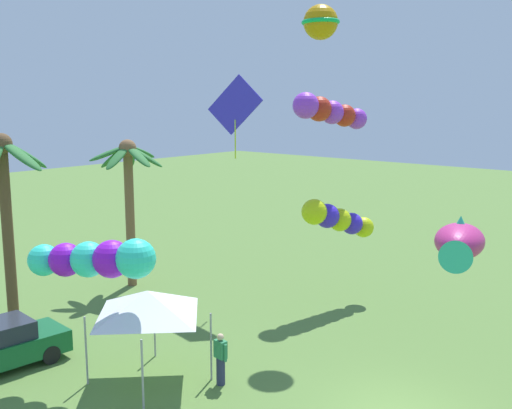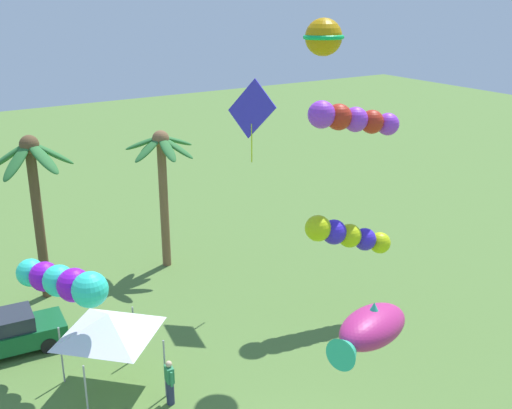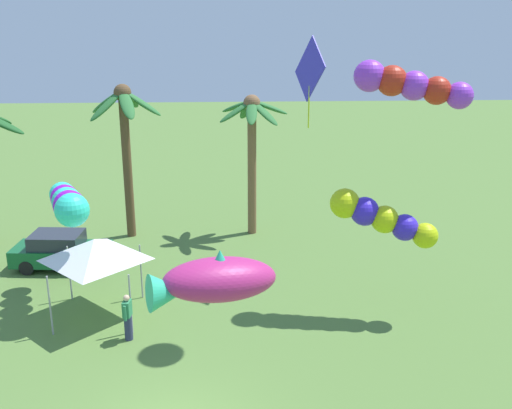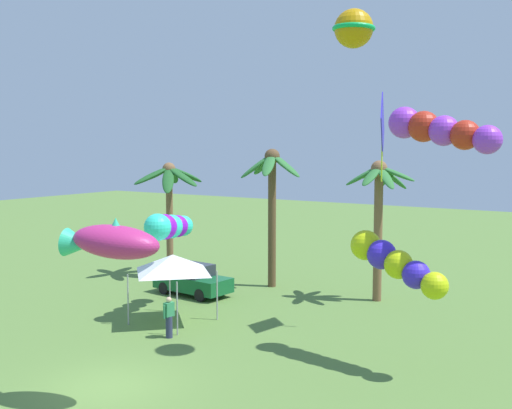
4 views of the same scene
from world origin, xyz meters
name	(u,v)px [view 2 (image 2 of 4)]	position (x,y,z in m)	size (l,w,h in m)	color
palm_tree_0	(162,166)	(2.70, 14.71, 4.94)	(3.30, 3.15, 6.63)	brown
palm_tree_1	(33,180)	(-3.09, 14.56, 5.27)	(3.46, 3.60, 7.16)	brown
parked_car_0	(8,333)	(-5.42, 10.89, 0.75)	(4.03, 2.02, 1.51)	#145B2D
spectator_0	(170,382)	(-1.74, 4.87, 0.81)	(0.28, 0.55, 1.59)	#2D3351
festival_tent	(109,324)	(-3.00, 6.60, 2.47)	(2.86, 2.86, 2.85)	#9E9EA3
kite_fish_0	(370,329)	(1.19, -0.93, 4.71)	(3.05, 2.03, 1.24)	#BC2974
kite_tube_1	(351,119)	(7.63, 7.47, 7.86)	(3.90, 1.65, 1.59)	#9836DC
kite_ball_2	(324,37)	(5.13, 6.24, 11.14)	(1.80, 1.80, 1.28)	#C28909
kite_diamond_3	(252,110)	(4.65, 10.07, 8.09)	(0.84, 2.34, 3.43)	#372CCA
kite_tube_4	(63,282)	(-4.05, 7.63, 3.83)	(2.14, 4.00, 1.38)	#2EE7C6
kite_tube_6	(346,235)	(6.64, 6.32, 3.56)	(3.56, 1.67, 1.89)	#C3D812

